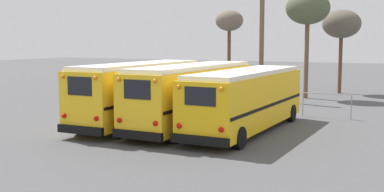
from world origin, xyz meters
TOP-DOWN VIEW (x-y plane):
  - ground_plane at (0.00, 0.00)m, footprint 160.00×160.00m
  - school_bus_0 at (-2.85, -1.06)m, footprint 2.59×9.91m
  - school_bus_1 at (0.00, -0.49)m, footprint 2.52×10.50m
  - school_bus_2 at (2.85, -0.28)m, footprint 2.65×10.50m
  - utility_pole at (-0.67, 12.14)m, footprint 1.80×0.36m
  - bare_tree_0 at (-5.97, 18.64)m, footprint 2.53×2.53m
  - bare_tree_1 at (2.03, 14.94)m, footprint 3.35×3.35m
  - bare_tree_2 at (3.75, 19.70)m, footprint 3.18×3.18m
  - fence_line at (0.00, 5.78)m, footprint 13.76×0.06m

SIDE VIEW (x-z plane):
  - ground_plane at x=0.00m, z-range 0.00..0.00m
  - fence_line at x=0.00m, z-range 0.28..1.70m
  - school_bus_2 at x=2.85m, z-range 0.13..3.14m
  - school_bus_1 at x=0.00m, z-range 0.13..3.35m
  - school_bus_0 at x=-2.85m, z-range 0.14..3.41m
  - utility_pole at x=-0.67m, z-range 0.10..9.30m
  - bare_tree_2 at x=3.75m, z-range 2.27..9.32m
  - bare_tree_0 at x=-5.97m, z-range 2.51..9.74m
  - bare_tree_1 at x=2.03m, z-range 2.75..10.93m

